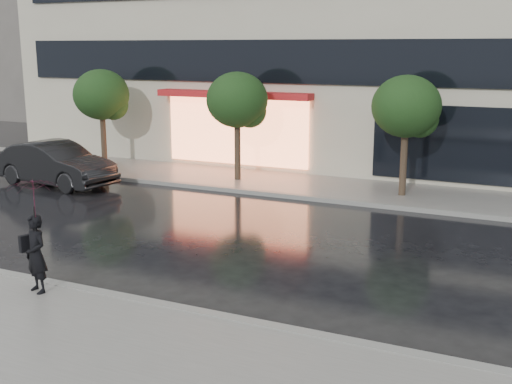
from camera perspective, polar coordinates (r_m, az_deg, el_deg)
The scene contains 11 objects.
ground at distance 13.67m, azimuth -9.35°, elevation -8.15°, with size 120.00×120.00×0.00m, color black.
sidewalk_near at distance 11.35m, azimuth -18.87°, elevation -12.89°, with size 60.00×4.50×0.12m, color slate.
sidewalk_far at distance 22.49m, azimuth 5.49°, elevation 0.46°, with size 60.00×3.50×0.12m, color slate.
curb_near at distance 12.89m, azimuth -11.90°, elevation -9.24°, with size 60.00×0.25×0.14m, color gray.
curb_far at distance 20.89m, azimuth 3.87°, elevation -0.45°, with size 60.00×0.25×0.14m, color gray.
bg_building_left at distance 50.79m, azimuth -19.53°, elevation 13.40°, with size 14.00×10.00×12.00m, color #59544F.
tree_far_west at distance 26.24m, azimuth -13.44°, elevation 8.25°, with size 2.20×2.20×3.99m.
tree_mid_west at distance 23.00m, azimuth -1.51°, elevation 8.00°, with size 2.20×2.20×3.99m.
tree_mid_east at distance 21.02m, azimuth 13.39°, elevation 7.21°, with size 2.20×2.20×3.99m.
parked_car at distance 23.85m, azimuth -17.41°, elevation 2.40°, with size 1.65×4.74×1.56m, color black.
pedestrian_with_umbrella at distance 13.03m, azimuth -19.14°, elevation -2.11°, with size 1.21×1.22×2.28m.
Camera 1 is at (7.33, -10.46, 4.85)m, focal length 45.00 mm.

